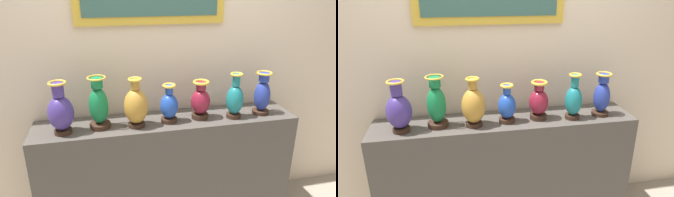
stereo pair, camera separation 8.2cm
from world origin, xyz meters
TOP-DOWN VIEW (x-y plane):
  - display_shelf at (0.00, 0.00)m, footprint 2.05×0.39m
  - back_wall at (-0.00, 0.25)m, footprint 4.84×0.14m
  - vase_indigo at (-0.78, -0.06)m, footprint 0.18×0.18m
  - vase_emerald at (-0.52, -0.02)m, footprint 0.15×0.15m
  - vase_ochre at (-0.25, -0.06)m, footprint 0.18×0.18m
  - vase_sapphire at (-0.00, -0.04)m, footprint 0.14×0.14m
  - vase_burgundy at (0.25, -0.03)m, footprint 0.15×0.15m
  - vase_teal at (0.52, -0.07)m, footprint 0.13×0.13m
  - vase_cobalt at (0.77, -0.04)m, footprint 0.14×0.14m

SIDE VIEW (x-z plane):
  - display_shelf at x=0.00m, z-range 0.00..0.92m
  - vase_sapphire at x=0.00m, z-range 0.90..1.20m
  - vase_burgundy at x=0.25m, z-range 0.91..1.22m
  - vase_teal at x=0.52m, z-range 0.89..1.26m
  - vase_cobalt at x=0.77m, z-range 0.90..1.26m
  - vase_ochre at x=-0.25m, z-range 0.90..1.27m
  - vase_indigo at x=-0.78m, z-range 0.89..1.28m
  - vase_emerald at x=-0.52m, z-range 0.90..1.29m
  - back_wall at x=0.00m, z-range 0.01..3.16m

